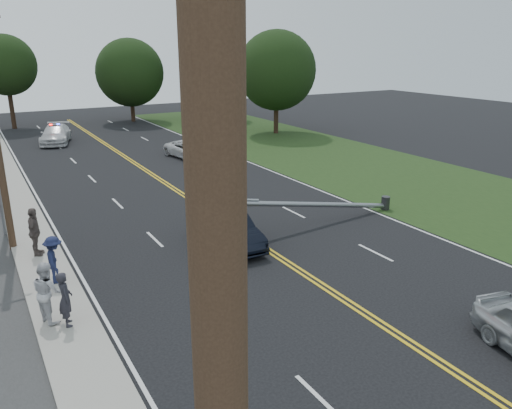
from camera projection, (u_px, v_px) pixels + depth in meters
ground at (376, 321)px, 15.55m from camera, size 120.00×120.00×0.00m
sidewalk at (41, 260)px, 19.74m from camera, size 1.80×70.00×0.12m
grass_verge at (427, 186)px, 30.24m from camera, size 12.00×80.00×0.01m
centerline_yellow at (229, 225)px, 23.78m from camera, size 0.36×80.00×0.00m
traffic_signal at (208, 93)px, 42.91m from camera, size 0.28×0.41×7.05m
fallen_streetlight at (326, 204)px, 23.86m from camera, size 9.36×0.44×1.91m
tree_6 at (5, 65)px, 48.91m from camera, size 5.91×5.91×9.21m
tree_7 at (130, 73)px, 53.93m from camera, size 7.25×7.25×8.88m
tree_8 at (211, 65)px, 55.81m from camera, size 6.68×6.68×9.29m
tree_9 at (277, 71)px, 46.40m from camera, size 7.36×7.36×9.55m
crashed_sedan at (230, 229)px, 21.22m from camera, size 1.74×4.45×1.44m
emergency_a at (189, 149)px, 37.65m from camera, size 2.76×4.80×1.26m
emergency_b at (56, 134)px, 43.05m from camera, size 3.62×5.80×1.57m
bystander_a at (65, 299)px, 14.87m from camera, size 0.45×0.65×1.73m
bystander_b at (47, 292)px, 15.09m from camera, size 0.99×1.12×1.92m
bystander_c at (54, 260)px, 17.57m from camera, size 0.75×1.17×1.73m
bystander_d at (35, 232)px, 19.81m from camera, size 0.84×1.25×1.98m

